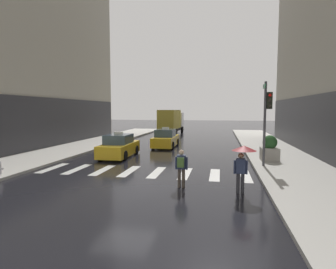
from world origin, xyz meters
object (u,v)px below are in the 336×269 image
(pedestrian_with_umbrella, at_px, (243,156))
(pedestrian_with_backpack, at_px, (181,166))
(traffic_light_pole, at_px, (267,112))
(taxi_second, at_px, (166,139))
(box_truck, at_px, (171,121))
(taxi_lead, at_px, (119,147))
(planter_near_corner, at_px, (270,149))

(pedestrian_with_umbrella, height_order, pedestrian_with_backpack, pedestrian_with_umbrella)
(traffic_light_pole, relative_size, taxi_second, 1.06)
(pedestrian_with_backpack, bearing_deg, box_truck, 101.03)
(taxi_lead, bearing_deg, planter_near_corner, -1.42)
(taxi_lead, relative_size, planter_near_corner, 2.86)
(box_truck, distance_m, planter_near_corner, 21.93)
(box_truck, height_order, pedestrian_with_backpack, box_truck)
(traffic_light_pole, bearing_deg, box_truck, 113.51)
(taxi_lead, distance_m, planter_near_corner, 10.20)
(traffic_light_pole, relative_size, taxi_lead, 1.05)
(taxi_second, relative_size, pedestrian_with_backpack, 2.75)
(traffic_light_pole, relative_size, box_truck, 0.63)
(traffic_light_pole, xyz_separation_m, pedestrian_with_backpack, (-4.19, -4.95, -2.29))
(taxi_lead, xyz_separation_m, pedestrian_with_umbrella, (8.00, -7.49, 0.79))
(traffic_light_pole, distance_m, taxi_lead, 10.23)
(taxi_second, bearing_deg, planter_near_corner, -37.47)
(taxi_second, distance_m, box_truck, 13.64)
(planter_near_corner, bearing_deg, traffic_light_pole, -105.52)
(taxi_lead, relative_size, box_truck, 0.60)
(box_truck, relative_size, planter_near_corner, 4.77)
(box_truck, xyz_separation_m, pedestrian_with_umbrella, (7.67, -26.80, -0.34))
(taxi_lead, xyz_separation_m, pedestrian_with_backpack, (5.48, -7.12, 0.25))
(taxi_lead, relative_size, pedestrian_with_umbrella, 2.36)
(pedestrian_with_backpack, height_order, planter_near_corner, planter_near_corner)
(pedestrian_with_backpack, bearing_deg, traffic_light_pole, 49.78)
(planter_near_corner, bearing_deg, taxi_second, 142.53)
(traffic_light_pole, height_order, taxi_lead, traffic_light_pole)
(taxi_second, height_order, pedestrian_with_backpack, taxi_second)
(taxi_lead, xyz_separation_m, box_truck, (0.33, 19.31, 1.13))
(taxi_lead, distance_m, pedestrian_with_umbrella, 10.99)
(traffic_light_pole, height_order, pedestrian_with_umbrella, traffic_light_pole)
(box_truck, xyz_separation_m, planter_near_corner, (9.87, -19.56, -0.98))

